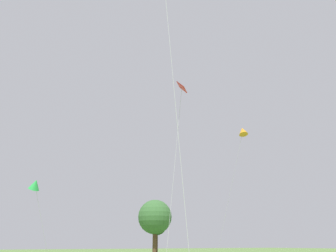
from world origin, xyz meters
TOP-DOWN VIEW (x-y plane):
  - small_kite_delta_white at (-5.77, 26.73)m, footprint 2.61×1.39m
  - small_kite_triangle_green at (0.67, 15.96)m, footprint 2.62×1.94m
  - small_kite_tiny_distant at (12.67, 22.99)m, footprint 2.09×4.25m
  - tree_oak_right at (25.05, 63.01)m, footprint 4.25×4.25m
  - tree_broad_distant at (22.87, 59.86)m, footprint 6.68×6.68m

SIDE VIEW (x-z plane):
  - tree_oak_right at x=25.05m, z-range 1.79..9.71m
  - small_kite_delta_white at x=-5.77m, z-range 2.86..9.64m
  - tree_broad_distant at x=22.87m, z-range 1.84..12.28m
  - small_kite_triangle_green at x=0.67m, z-range 4.95..16.99m
  - small_kite_tiny_distant at x=12.67m, z-range 6.06..19.27m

